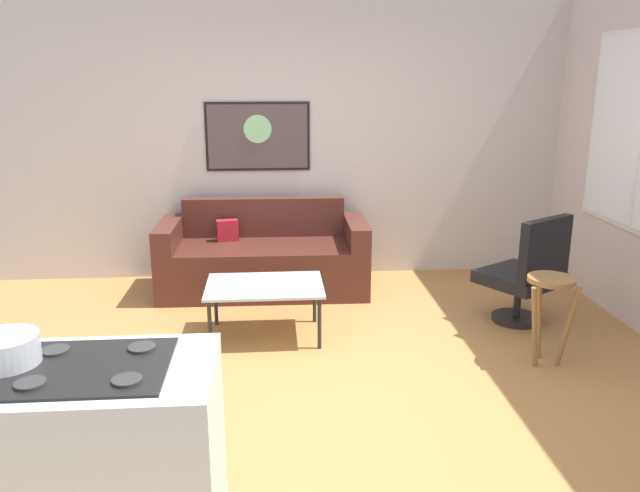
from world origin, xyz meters
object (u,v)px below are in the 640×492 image
object	(u,v)px
bar_stool	(550,297)
wall_painting	(258,136)
mixing_bowl	(5,352)
coffee_table	(265,289)
armchair	(528,272)
couch	(264,259)

from	to	relation	value
bar_stool	wall_painting	bearing A→B (deg)	132.70
mixing_bowl	coffee_table	bearing A→B (deg)	67.49
mixing_bowl	bar_stool	bearing A→B (deg)	29.84
wall_painting	bar_stool	bearing A→B (deg)	-47.30
coffee_table	wall_painting	world-z (taller)	wall_painting
armchair	couch	bearing A→B (deg)	154.47
armchair	mixing_bowl	world-z (taller)	mixing_bowl
bar_stool	wall_painting	distance (m)	3.13
coffee_table	wall_painting	bearing A→B (deg)	91.95
couch	mixing_bowl	world-z (taller)	mixing_bowl
armchair	coffee_table	bearing A→B (deg)	-177.50
couch	wall_painting	xyz separation A→B (m)	(-0.04, 0.45, 1.10)
couch	bar_stool	xyz separation A→B (m)	(1.99, -1.75, 0.20)
mixing_bowl	wall_painting	size ratio (longest dim) A/B	0.25
couch	mixing_bowl	size ratio (longest dim) A/B	7.54
couch	bar_stool	size ratio (longest dim) A/B	3.01
coffee_table	couch	bearing A→B (deg)	90.92
coffee_table	wall_painting	xyz separation A→B (m)	(-0.05, 1.57, 1.01)
coffee_table	mixing_bowl	bearing A→B (deg)	-112.51
wall_painting	coffee_table	bearing A→B (deg)	-88.05
coffee_table	mixing_bowl	distance (m)	2.57
bar_stool	wall_painting	size ratio (longest dim) A/B	0.64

